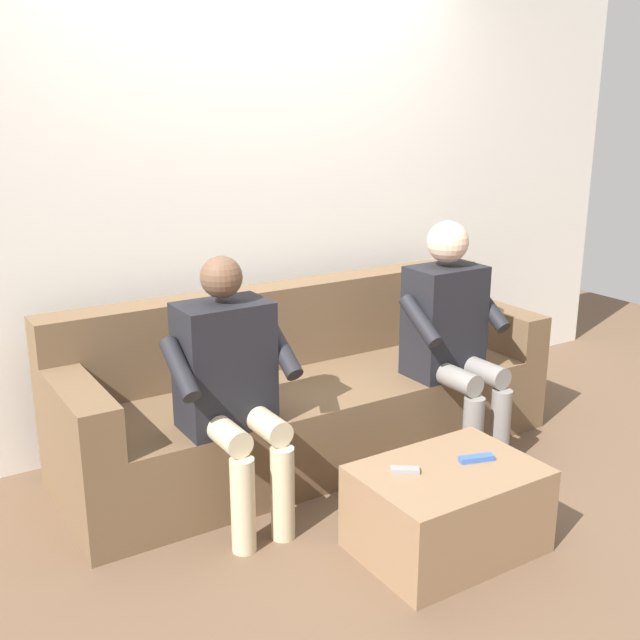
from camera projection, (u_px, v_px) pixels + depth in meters
name	position (u px, v px, depth m)	size (l,w,h in m)	color
ground_plane	(396.00, 513.00, 3.35)	(8.00, 8.00, 0.00)	brown
back_wall	(253.00, 196.00, 4.05)	(5.37, 0.06, 2.51)	silver
couch	(308.00, 397.00, 3.87)	(2.51, 0.79, 0.83)	brown
coffee_table	(447.00, 509.00, 3.04)	(0.71, 0.50, 0.35)	#8C6B4C
person_left_seated	(451.00, 329.00, 3.77)	(0.52, 0.51, 1.18)	black
person_right_seated	(231.00, 379.00, 3.16)	(0.53, 0.49, 1.14)	black
remote_blue	(476.00, 458.00, 3.05)	(0.14, 0.04, 0.02)	#3860B7
remote_gray	(405.00, 470.00, 2.96)	(0.11, 0.04, 0.02)	gray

